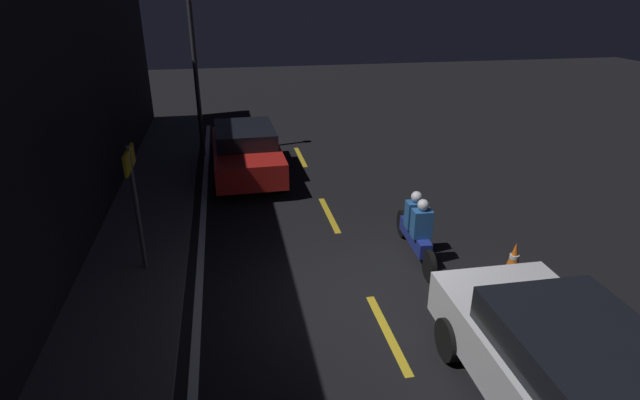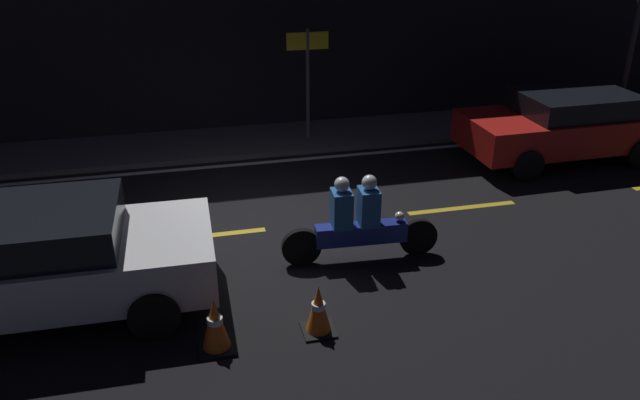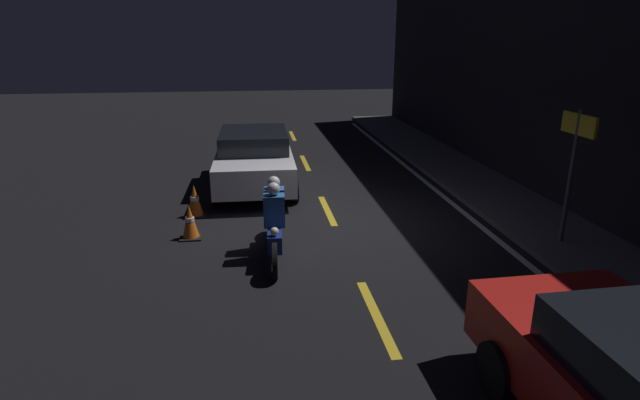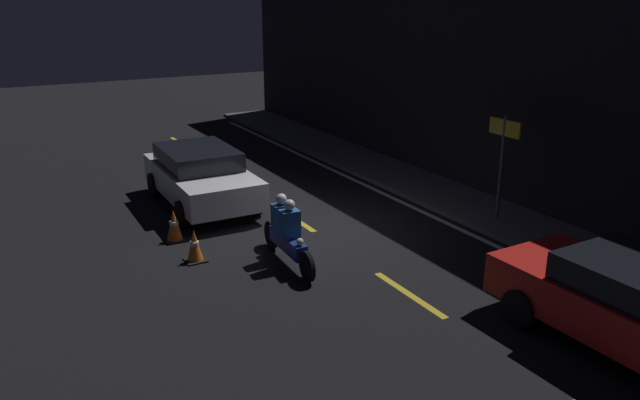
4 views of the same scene
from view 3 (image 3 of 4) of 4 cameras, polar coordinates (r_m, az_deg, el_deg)
ground_plane at (r=10.21m, az=1.69°, el=-3.01°), size 56.00×56.00×0.00m
raised_curb at (r=11.61m, az=22.48°, el=-1.51°), size 28.00×1.95×0.11m
building_front at (r=11.68m, az=29.21°, el=13.10°), size 28.00×0.30×6.22m
lane_dash_a at (r=19.80m, az=-3.16°, el=7.33°), size 2.00×0.14×0.01m
lane_dash_b at (r=15.42m, az=-1.71°, el=4.28°), size 2.00×0.14×0.01m
lane_dash_c at (r=11.14m, az=0.84°, el=-1.17°), size 2.00×0.14×0.01m
lane_dash_d at (r=7.12m, az=6.50°, el=-13.01°), size 2.00×0.14×0.01m
lane_solid_kerb at (r=11.07m, az=16.97°, el=-2.10°), size 25.20×0.14×0.01m
sedan_white at (r=12.78m, az=-7.51°, el=4.78°), size 4.17×2.04×1.44m
motorcycle at (r=8.76m, az=-5.20°, el=-2.31°), size 2.37×0.40×1.36m
traffic_cone_near at (r=11.01m, az=-14.13°, el=-0.10°), size 0.44×0.44×0.70m
traffic_cone_mid at (r=9.83m, az=-14.64°, el=-2.45°), size 0.41×0.41×0.66m
shop_sign at (r=9.76m, az=27.11°, el=5.02°), size 0.90×0.08×2.40m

